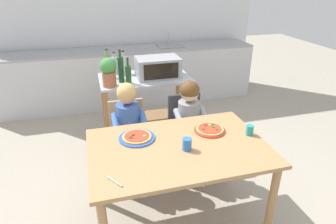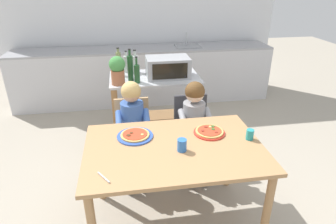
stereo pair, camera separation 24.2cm
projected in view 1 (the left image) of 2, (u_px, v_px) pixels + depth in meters
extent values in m
plane|color=#A89E8C|center=(148.00, 147.00, 3.62)|extent=(12.35, 12.35, 0.00)
cube|color=silver|center=(121.00, 14.00, 4.71)|extent=(4.55, 0.12, 2.70)
cube|color=silver|center=(128.00, 77.00, 4.75)|extent=(4.10, 0.60, 0.85)
cube|color=#9E9EA3|center=(126.00, 50.00, 4.56)|extent=(4.10, 0.60, 0.03)
cube|color=gray|center=(171.00, 46.00, 4.73)|extent=(0.40, 0.33, 0.02)
cylinder|color=#B7BABF|center=(169.00, 39.00, 4.79)|extent=(0.02, 0.02, 0.20)
cube|color=#B7BABF|center=(145.00, 78.00, 3.34)|extent=(1.03, 0.61, 0.02)
cube|color=olive|center=(146.00, 121.00, 3.58)|extent=(0.94, 0.56, 0.02)
cube|color=olive|center=(108.00, 127.00, 3.19)|extent=(0.05, 0.05, 0.85)
cube|color=olive|center=(190.00, 117.00, 3.41)|extent=(0.05, 0.05, 0.85)
cube|color=olive|center=(105.00, 108.00, 3.65)|extent=(0.05, 0.05, 0.85)
cube|color=olive|center=(177.00, 100.00, 3.87)|extent=(0.05, 0.05, 0.85)
cube|color=#999BA0|center=(158.00, 67.00, 3.30)|extent=(0.48, 0.32, 0.23)
cube|color=black|center=(161.00, 71.00, 3.16)|extent=(0.39, 0.01, 0.17)
cylinder|color=black|center=(176.00, 76.00, 3.23)|extent=(0.02, 0.01, 0.02)
cylinder|color=#ADB7B2|center=(124.00, 66.00, 3.42)|extent=(0.07, 0.07, 0.20)
cylinder|color=#ADB7B2|center=(123.00, 55.00, 3.37)|extent=(0.03, 0.03, 0.07)
cylinder|color=black|center=(123.00, 51.00, 3.35)|extent=(0.04, 0.04, 0.01)
cylinder|color=#1E4723|center=(121.00, 70.00, 3.14)|extent=(0.06, 0.06, 0.28)
cylinder|color=#1E4723|center=(120.00, 54.00, 3.06)|extent=(0.03, 0.03, 0.06)
cylinder|color=black|center=(120.00, 50.00, 3.05)|extent=(0.03, 0.03, 0.01)
cylinder|color=olive|center=(108.00, 66.00, 3.29)|extent=(0.06, 0.06, 0.27)
cylinder|color=olive|center=(106.00, 52.00, 3.22)|extent=(0.03, 0.03, 0.04)
cylinder|color=black|center=(106.00, 50.00, 3.21)|extent=(0.03, 0.03, 0.01)
cylinder|color=#ADB7B2|center=(115.00, 66.00, 3.42)|extent=(0.07, 0.07, 0.19)
cylinder|color=#ADB7B2|center=(114.00, 55.00, 3.37)|extent=(0.03, 0.03, 0.05)
cylinder|color=black|center=(114.00, 53.00, 3.35)|extent=(0.03, 0.03, 0.01)
cylinder|color=#1E4723|center=(128.00, 75.00, 3.09)|extent=(0.06, 0.06, 0.20)
cylinder|color=#1E4723|center=(128.00, 63.00, 3.03)|extent=(0.02, 0.02, 0.08)
cylinder|color=black|center=(127.00, 58.00, 3.01)|extent=(0.02, 0.02, 0.01)
cylinder|color=#9E5B3D|center=(109.00, 79.00, 3.04)|extent=(0.14, 0.14, 0.15)
sphere|color=#428942|center=(108.00, 66.00, 2.98)|extent=(0.17, 0.17, 0.17)
cube|color=#AD7F51|center=(178.00, 148.00, 2.23)|extent=(1.35, 0.90, 0.03)
cylinder|color=#AD7F51|center=(271.00, 205.00, 2.20)|extent=(0.06, 0.06, 0.72)
cylinder|color=#AD7F51|center=(98.00, 171.00, 2.58)|extent=(0.06, 0.06, 0.72)
cylinder|color=#AD7F51|center=(226.00, 150.00, 2.88)|extent=(0.06, 0.06, 0.72)
cube|color=tan|center=(130.00, 141.00, 2.89)|extent=(0.36, 0.36, 0.04)
cube|color=tan|center=(126.00, 117.00, 2.94)|extent=(0.34, 0.03, 0.38)
cylinder|color=tan|center=(148.00, 166.00, 2.89)|extent=(0.03, 0.03, 0.42)
cylinder|color=tan|center=(118.00, 171.00, 2.81)|extent=(0.03, 0.03, 0.42)
cylinder|color=tan|center=(143.00, 150.00, 3.15)|extent=(0.03, 0.03, 0.42)
cylinder|color=tan|center=(115.00, 154.00, 3.07)|extent=(0.03, 0.03, 0.42)
cube|color=#333338|center=(188.00, 134.00, 3.02)|extent=(0.36, 0.36, 0.04)
cube|color=#333338|center=(184.00, 111.00, 3.08)|extent=(0.34, 0.03, 0.38)
cylinder|color=#333338|center=(206.00, 157.00, 3.02)|extent=(0.03, 0.03, 0.42)
cylinder|color=#333338|center=(178.00, 162.00, 2.95)|extent=(0.03, 0.03, 0.42)
cylinder|color=#333338|center=(196.00, 143.00, 3.28)|extent=(0.03, 0.03, 0.42)
cylinder|color=#333338|center=(170.00, 147.00, 3.21)|extent=(0.03, 0.03, 0.42)
cube|color=#424C6B|center=(139.00, 144.00, 2.76)|extent=(0.10, 0.30, 0.10)
cylinder|color=#424C6B|center=(143.00, 173.00, 2.75)|extent=(0.08, 0.08, 0.44)
cube|color=#424C6B|center=(124.00, 146.00, 2.73)|extent=(0.10, 0.30, 0.10)
cylinder|color=#424C6B|center=(128.00, 175.00, 2.72)|extent=(0.08, 0.08, 0.44)
cylinder|color=#3D60A8|center=(144.00, 121.00, 2.72)|extent=(0.06, 0.26, 0.15)
cylinder|color=#3D60A8|center=(116.00, 125.00, 2.66)|extent=(0.06, 0.26, 0.15)
cylinder|color=#3D60A8|center=(129.00, 122.00, 2.79)|extent=(0.22, 0.22, 0.36)
sphere|color=tan|center=(127.00, 94.00, 2.67)|extent=(0.18, 0.18, 0.18)
sphere|color=tan|center=(127.00, 93.00, 2.66)|extent=(0.19, 0.19, 0.19)
cube|color=#424C6B|center=(200.00, 136.00, 2.90)|extent=(0.10, 0.30, 0.10)
cylinder|color=#424C6B|center=(203.00, 163.00, 2.89)|extent=(0.08, 0.08, 0.44)
cube|color=#424C6B|center=(186.00, 138.00, 2.87)|extent=(0.10, 0.30, 0.10)
cylinder|color=#424C6B|center=(190.00, 166.00, 2.86)|extent=(0.08, 0.08, 0.44)
cylinder|color=gray|center=(205.00, 116.00, 2.87)|extent=(0.06, 0.26, 0.15)
cylinder|color=gray|center=(180.00, 119.00, 2.81)|extent=(0.06, 0.26, 0.15)
cylinder|color=gray|center=(189.00, 116.00, 2.94)|extent=(0.22, 0.22, 0.32)
sphere|color=beige|center=(190.00, 92.00, 2.82)|extent=(0.18, 0.18, 0.18)
sphere|color=brown|center=(190.00, 90.00, 2.82)|extent=(0.19, 0.19, 0.19)
cylinder|color=#3356B7|center=(137.00, 138.00, 2.32)|extent=(0.29, 0.29, 0.01)
cylinder|color=tan|center=(137.00, 137.00, 2.32)|extent=(0.23, 0.23, 0.01)
cylinder|color=#B23D23|center=(137.00, 136.00, 2.31)|extent=(0.20, 0.20, 0.00)
cylinder|color=#DBC666|center=(144.00, 136.00, 2.30)|extent=(0.02, 0.02, 0.01)
cylinder|color=#563319|center=(133.00, 135.00, 2.32)|extent=(0.02, 0.02, 0.01)
cylinder|color=#563319|center=(131.00, 137.00, 2.28)|extent=(0.03, 0.03, 0.01)
cylinder|color=red|center=(210.00, 130.00, 2.43)|extent=(0.26, 0.26, 0.01)
cylinder|color=tan|center=(210.00, 129.00, 2.43)|extent=(0.23, 0.23, 0.01)
cylinder|color=#B23D23|center=(210.00, 128.00, 2.43)|extent=(0.19, 0.19, 0.00)
cylinder|color=maroon|center=(203.00, 129.00, 2.41)|extent=(0.02, 0.02, 0.01)
cylinder|color=#DBC666|center=(210.00, 125.00, 2.48)|extent=(0.03, 0.03, 0.01)
cylinder|color=maroon|center=(205.00, 125.00, 2.47)|extent=(0.03, 0.03, 0.01)
cylinder|color=#386628|center=(212.00, 124.00, 2.48)|extent=(0.03, 0.03, 0.01)
cylinder|color=#386628|center=(213.00, 127.00, 2.44)|extent=(0.03, 0.03, 0.01)
cylinder|color=maroon|center=(217.00, 130.00, 2.40)|extent=(0.02, 0.02, 0.01)
cylinder|color=teal|center=(250.00, 130.00, 2.36)|extent=(0.06, 0.06, 0.08)
cylinder|color=blue|center=(187.00, 144.00, 2.16)|extent=(0.07, 0.07, 0.09)
cylinder|color=#B7BABF|center=(115.00, 181.00, 1.83)|extent=(0.09, 0.12, 0.01)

